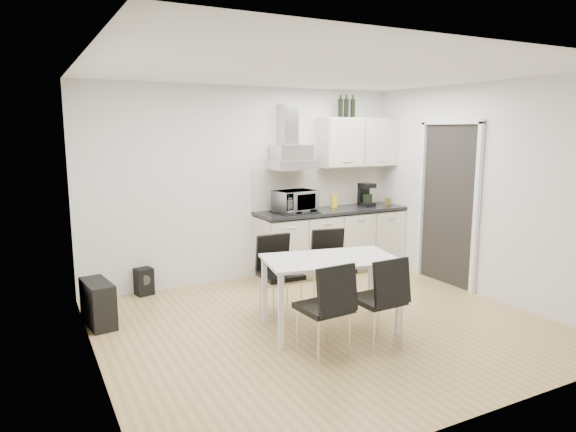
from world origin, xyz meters
name	(u,v)px	position (x,y,z in m)	size (l,w,h in m)	color
ground	(325,325)	(0.00, 0.00, 0.00)	(4.50, 4.50, 0.00)	tan
wall_back	(248,184)	(0.00, 2.00, 1.30)	(4.50, 0.10, 2.60)	silver
wall_front	(483,241)	(0.00, -2.00, 1.30)	(4.50, 0.10, 2.60)	silver
wall_left	(91,221)	(-2.25, 0.00, 1.30)	(0.10, 4.00, 2.60)	silver
wall_right	(484,191)	(2.25, 0.00, 1.30)	(0.10, 4.00, 2.60)	silver
ceiling	(328,71)	(0.00, 0.00, 2.60)	(4.50, 4.50, 0.00)	white
doorway	(447,205)	(2.21, 0.55, 1.05)	(0.08, 1.04, 2.10)	white
kitchenette	(332,215)	(1.18, 1.73, 0.83)	(2.22, 0.64, 2.52)	beige
dining_table	(330,266)	(0.00, -0.09, 0.66)	(1.45, 1.01, 0.75)	white
chair_far_left	(281,276)	(-0.27, 0.50, 0.44)	(0.44, 0.50, 0.88)	black
chair_far_right	(333,269)	(0.40, 0.48, 0.44)	(0.44, 0.50, 0.88)	black
chair_near_left	(323,309)	(-0.39, -0.61, 0.44)	(0.44, 0.50, 0.88)	black
chair_near_right	(377,301)	(0.17, -0.65, 0.44)	(0.44, 0.50, 0.88)	black
guitar_amp	(98,303)	(-2.11, 1.10, 0.24)	(0.32, 0.59, 0.47)	black
floor_speaker	(144,281)	(-1.47, 1.90, 0.17)	(0.20, 0.18, 0.34)	black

